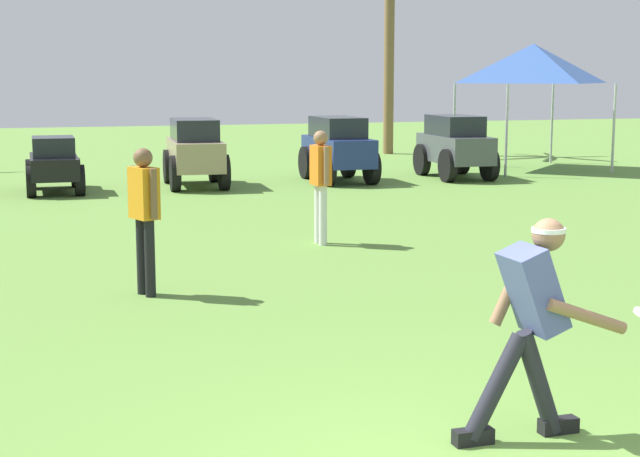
# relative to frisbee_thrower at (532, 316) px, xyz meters

# --- Properties ---
(frisbee_thrower) EXTENTS (1.10, 0.46, 1.42)m
(frisbee_thrower) POSITION_rel_frisbee_thrower_xyz_m (0.00, 0.00, 0.00)
(frisbee_thrower) COLOR #23232D
(frisbee_thrower) RESTS_ON ground_plane
(teammate_near_sideline) EXTENTS (0.22, 0.50, 1.56)m
(teammate_near_sideline) POSITION_rel_frisbee_thrower_xyz_m (0.87, 7.32, 0.14)
(teammate_near_sideline) COLOR silver
(teammate_near_sideline) RESTS_ON ground_plane
(teammate_midfield) EXTENTS (0.31, 0.49, 1.56)m
(teammate_midfield) POSITION_rel_frisbee_thrower_xyz_m (-1.82, 4.86, 0.14)
(teammate_midfield) COLOR black
(teammate_midfield) RESTS_ON ground_plane
(parked_car_slot_c) EXTENTS (1.10, 2.21, 1.10)m
(parked_car_slot_c) POSITION_rel_frisbee_thrower_xyz_m (-2.39, 14.62, -0.23)
(parked_car_slot_c) COLOR black
(parked_car_slot_c) RESTS_ON ground_plane
(parked_car_slot_d) EXTENTS (1.30, 2.41, 1.40)m
(parked_car_slot_d) POSITION_rel_frisbee_thrower_xyz_m (0.45, 14.78, -0.06)
(parked_car_slot_d) COLOR #998466
(parked_car_slot_d) RESTS_ON ground_plane
(parked_car_slot_e) EXTENTS (1.17, 2.35, 1.40)m
(parked_car_slot_e) POSITION_rel_frisbee_thrower_xyz_m (3.59, 14.83, -0.06)
(parked_car_slot_e) COLOR navy
(parked_car_slot_e) RESTS_ON ground_plane
(parked_car_slot_f) EXTENTS (1.25, 2.39, 1.40)m
(parked_car_slot_f) POSITION_rel_frisbee_thrower_xyz_m (6.33, 14.74, -0.06)
(parked_car_slot_f) COLOR #474C51
(parked_car_slot_f) RESTS_ON ground_plane
(palm_tree_right_of_centre) EXTENTS (3.44, 3.37, 6.31)m
(palm_tree_right_of_centre) POSITION_rel_frisbee_thrower_xyz_m (7.33, 21.50, 3.09)
(palm_tree_right_of_centre) COLOR brown
(palm_tree_right_of_centre) RESTS_ON ground_plane
(event_tent) EXTENTS (2.94, 2.94, 3.04)m
(event_tent) POSITION_rel_frisbee_thrower_xyz_m (8.96, 16.06, 1.77)
(event_tent) COLOR #B2B5BA
(event_tent) RESTS_ON ground_plane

